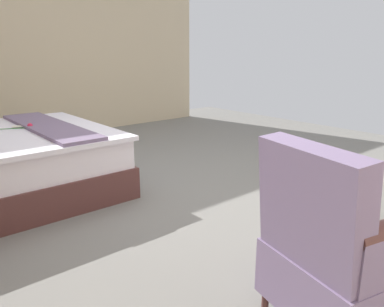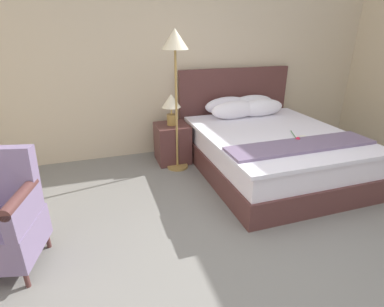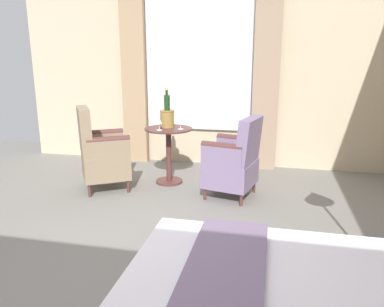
% 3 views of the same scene
% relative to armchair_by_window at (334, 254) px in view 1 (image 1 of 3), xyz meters
% --- Properties ---
extents(ground_plane, '(7.90, 7.90, 0.00)m').
position_rel_armchair_by_window_xyz_m(ground_plane, '(1.87, -0.68, -0.42)').
color(ground_plane, slate).
extents(wall_far_side, '(0.12, 5.41, 3.03)m').
position_rel_armchair_by_window_xyz_m(wall_far_side, '(5.13, -0.68, 1.09)').
color(wall_far_side, beige).
rests_on(wall_far_side, ground).
extents(armchair_by_window, '(0.66, 0.65, 0.94)m').
position_rel_armchair_by_window_xyz_m(armchair_by_window, '(0.00, 0.00, 0.00)').
color(armchair_by_window, '#542F2C').
rests_on(armchair_by_window, ground).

